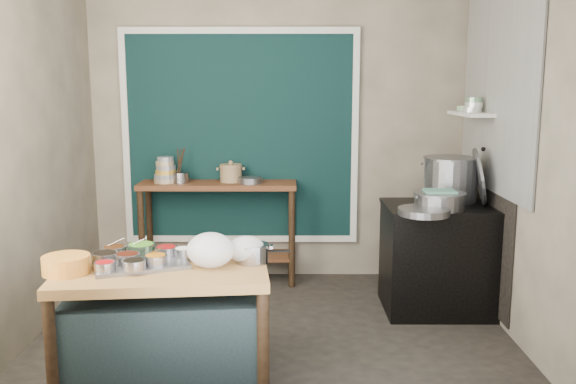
{
  "coord_description": "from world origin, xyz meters",
  "views": [
    {
      "loc": [
        0.12,
        -4.27,
        1.83
      ],
      "look_at": [
        0.1,
        0.25,
        1.04
      ],
      "focal_mm": 38.0,
      "sensor_mm": 36.0,
      "label": 1
    }
  ],
  "objects_px": {
    "yellow_basin": "(66,265)",
    "prep_table": "(165,327)",
    "condiment_tray": "(141,263)",
    "utensil_cup": "(181,178)",
    "steamer": "(439,201)",
    "stock_pot": "(451,179)",
    "saucepan": "(252,253)",
    "stove_block": "(440,260)",
    "ceramic_crock": "(231,174)",
    "back_counter": "(219,232)"
  },
  "relations": [
    {
      "from": "saucepan",
      "to": "stock_pot",
      "type": "bearing_deg",
      "value": 38.97
    },
    {
      "from": "stove_block",
      "to": "utensil_cup",
      "type": "xyz_separation_m",
      "value": [
        -2.24,
        0.7,
        0.57
      ]
    },
    {
      "from": "stove_block",
      "to": "ceramic_crock",
      "type": "height_order",
      "value": "ceramic_crock"
    },
    {
      "from": "utensil_cup",
      "to": "stock_pot",
      "type": "xyz_separation_m",
      "value": [
        2.34,
        -0.51,
        0.06
      ]
    },
    {
      "from": "ceramic_crock",
      "to": "back_counter",
      "type": "bearing_deg",
      "value": -163.39
    },
    {
      "from": "prep_table",
      "to": "stove_block",
      "type": "relative_size",
      "value": 1.39
    },
    {
      "from": "stock_pot",
      "to": "ceramic_crock",
      "type": "bearing_deg",
      "value": 163.0
    },
    {
      "from": "yellow_basin",
      "to": "steamer",
      "type": "relative_size",
      "value": 0.66
    },
    {
      "from": "back_counter",
      "to": "utensil_cup",
      "type": "relative_size",
      "value": 8.83
    },
    {
      "from": "condiment_tray",
      "to": "stock_pot",
      "type": "distance_m",
      "value": 2.69
    },
    {
      "from": "yellow_basin",
      "to": "steamer",
      "type": "bearing_deg",
      "value": 26.83
    },
    {
      "from": "condiment_tray",
      "to": "utensil_cup",
      "type": "relative_size",
      "value": 3.34
    },
    {
      "from": "steamer",
      "to": "stove_block",
      "type": "bearing_deg",
      "value": 67.2
    },
    {
      "from": "utensil_cup",
      "to": "ceramic_crock",
      "type": "relative_size",
      "value": 0.76
    },
    {
      "from": "saucepan",
      "to": "stock_pot",
      "type": "xyz_separation_m",
      "value": [
        1.57,
        1.37,
        0.25
      ]
    },
    {
      "from": "condiment_tray",
      "to": "utensil_cup",
      "type": "distance_m",
      "value": 1.96
    },
    {
      "from": "stove_block",
      "to": "utensil_cup",
      "type": "height_order",
      "value": "utensil_cup"
    },
    {
      "from": "yellow_basin",
      "to": "steamer",
      "type": "xyz_separation_m",
      "value": [
        2.47,
        1.25,
        0.14
      ]
    },
    {
      "from": "condiment_tray",
      "to": "yellow_basin",
      "type": "height_order",
      "value": "yellow_basin"
    },
    {
      "from": "prep_table",
      "to": "stove_block",
      "type": "xyz_separation_m",
      "value": [
        2.0,
        1.3,
        0.05
      ]
    },
    {
      "from": "yellow_basin",
      "to": "prep_table",
      "type": "bearing_deg",
      "value": 11.2
    },
    {
      "from": "utensil_cup",
      "to": "steamer",
      "type": "bearing_deg",
      "value": -21.48
    },
    {
      "from": "prep_table",
      "to": "stove_block",
      "type": "bearing_deg",
      "value": 27.51
    },
    {
      "from": "yellow_basin",
      "to": "utensil_cup",
      "type": "bearing_deg",
      "value": 81.86
    },
    {
      "from": "saucepan",
      "to": "condiment_tray",
      "type": "bearing_deg",
      "value": -177.03
    },
    {
      "from": "back_counter",
      "to": "yellow_basin",
      "type": "height_order",
      "value": "back_counter"
    },
    {
      "from": "condiment_tray",
      "to": "saucepan",
      "type": "relative_size",
      "value": 2.55
    },
    {
      "from": "back_counter",
      "to": "ceramic_crock",
      "type": "bearing_deg",
      "value": 16.61
    },
    {
      "from": "prep_table",
      "to": "steamer",
      "type": "bearing_deg",
      "value": 25.08
    },
    {
      "from": "prep_table",
      "to": "back_counter",
      "type": "xyz_separation_m",
      "value": [
        0.1,
        2.03,
        0.1
      ]
    },
    {
      "from": "stove_block",
      "to": "yellow_basin",
      "type": "bearing_deg",
      "value": -151.0
    },
    {
      "from": "condiment_tray",
      "to": "steamer",
      "type": "bearing_deg",
      "value": 27.63
    },
    {
      "from": "yellow_basin",
      "to": "saucepan",
      "type": "height_order",
      "value": "saucepan"
    },
    {
      "from": "back_counter",
      "to": "stove_block",
      "type": "relative_size",
      "value": 1.61
    },
    {
      "from": "prep_table",
      "to": "condiment_tray",
      "type": "height_order",
      "value": "condiment_tray"
    },
    {
      "from": "condiment_tray",
      "to": "stock_pot",
      "type": "xyz_separation_m",
      "value": [
        2.25,
        1.43,
        0.3
      ]
    },
    {
      "from": "stove_block",
      "to": "yellow_basin",
      "type": "xyz_separation_m",
      "value": [
        -2.54,
        -1.41,
        0.38
      ]
    },
    {
      "from": "back_counter",
      "to": "yellow_basin",
      "type": "xyz_separation_m",
      "value": [
        -0.64,
        -2.14,
        0.33
      ]
    },
    {
      "from": "prep_table",
      "to": "saucepan",
      "type": "distance_m",
      "value": 0.7
    },
    {
      "from": "ceramic_crock",
      "to": "saucepan",
      "type": "bearing_deg",
      "value": -80.87
    },
    {
      "from": "stove_block",
      "to": "ceramic_crock",
      "type": "bearing_deg",
      "value": 156.73
    },
    {
      "from": "saucepan",
      "to": "yellow_basin",
      "type": "bearing_deg",
      "value": -170.37
    },
    {
      "from": "stove_block",
      "to": "ceramic_crock",
      "type": "relative_size",
      "value": 4.17
    },
    {
      "from": "condiment_tray",
      "to": "stove_block",
      "type": "bearing_deg",
      "value": 30.12
    },
    {
      "from": "utensil_cup",
      "to": "stock_pot",
      "type": "bearing_deg",
      "value": -12.27
    },
    {
      "from": "saucepan",
      "to": "utensil_cup",
      "type": "distance_m",
      "value": 2.04
    },
    {
      "from": "saucepan",
      "to": "steamer",
      "type": "height_order",
      "value": "steamer"
    },
    {
      "from": "condiment_tray",
      "to": "ceramic_crock",
      "type": "xyz_separation_m",
      "value": [
        0.36,
        2.01,
        0.26
      ]
    },
    {
      "from": "back_counter",
      "to": "condiment_tray",
      "type": "relative_size",
      "value": 2.64
    },
    {
      "from": "stock_pot",
      "to": "back_counter",
      "type": "bearing_deg",
      "value": 164.9
    }
  ]
}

